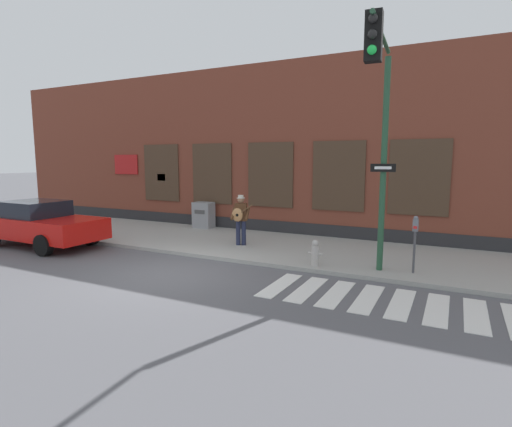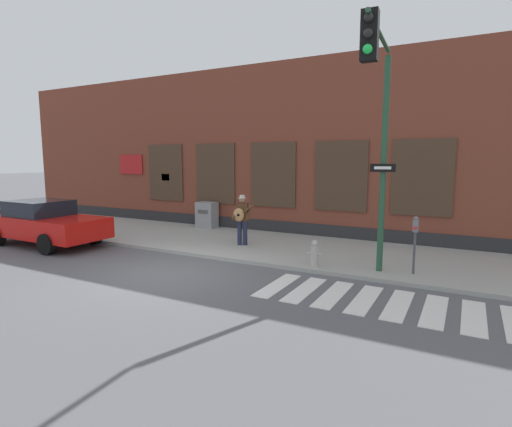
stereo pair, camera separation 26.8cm
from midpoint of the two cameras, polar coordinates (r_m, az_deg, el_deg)
ground_plane at (r=10.59m, az=-11.71°, el=-8.40°), size 160.00×160.00×0.00m
sidewalk at (r=13.76m, az=-1.04°, el=-4.27°), size 28.00×4.45×0.11m
building_backdrop at (r=17.27m, az=5.86°, el=8.84°), size 28.00×4.06×6.54m
crosswalk at (r=8.77m, az=20.51°, el=-12.12°), size 5.78×1.90×0.01m
red_car at (r=15.36m, az=-27.58°, el=-1.18°), size 4.60×2.00×1.53m
busker at (r=13.04m, az=-1.46°, el=-0.50°), size 0.78×0.66×1.65m
traffic_light at (r=9.35m, az=17.97°, el=13.09°), size 0.60×2.98×5.43m
parking_meter at (r=10.53m, az=22.46°, el=-3.03°), size 0.13×0.11×1.44m
utility_box at (r=16.63m, az=-6.59°, el=-0.19°), size 0.81×0.57×1.06m
fire_hydrant at (r=10.71m, az=9.10°, el=-5.64°), size 0.38×0.20×0.70m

